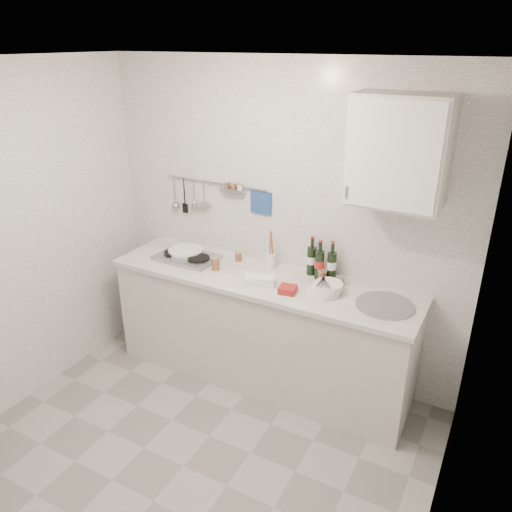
% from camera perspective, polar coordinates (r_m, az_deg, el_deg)
% --- Properties ---
extents(floor, '(3.00, 3.00, 0.00)m').
position_cam_1_polar(floor, '(3.61, -8.28, -22.67)').
color(floor, slate).
rests_on(floor, ground).
extents(ceiling, '(3.00, 3.00, 0.00)m').
position_cam_1_polar(ceiling, '(2.51, -11.81, 20.97)').
color(ceiling, silver).
rests_on(ceiling, back_wall).
extents(back_wall, '(3.00, 0.02, 2.50)m').
position_cam_1_polar(back_wall, '(3.94, 2.72, 3.60)').
color(back_wall, silver).
rests_on(back_wall, floor).
extents(wall_right, '(0.02, 2.80, 2.50)m').
position_cam_1_polar(wall_right, '(2.36, 21.40, -13.03)').
color(wall_right, silver).
rests_on(wall_right, floor).
extents(counter, '(2.44, 0.64, 0.96)m').
position_cam_1_polar(counter, '(4.05, 0.71, -8.61)').
color(counter, beige).
rests_on(counter, floor).
extents(wall_rail, '(0.98, 0.09, 0.34)m').
position_cam_1_polar(wall_rail, '(4.13, -4.95, 7.09)').
color(wall_rail, '#93969B').
rests_on(wall_rail, back_wall).
extents(wall_cabinet, '(0.60, 0.38, 0.70)m').
position_cam_1_polar(wall_cabinet, '(3.30, 16.02, 11.43)').
color(wall_cabinet, beige).
rests_on(wall_cabinet, back_wall).
extents(plate_stack_hob, '(0.32, 0.31, 0.06)m').
position_cam_1_polar(plate_stack_hob, '(4.23, -8.23, 0.42)').
color(plate_stack_hob, '#5080B7').
rests_on(plate_stack_hob, counter).
extents(plate_stack_sink, '(0.26, 0.25, 0.09)m').
position_cam_1_polar(plate_stack_sink, '(3.60, 7.96, -3.67)').
color(plate_stack_sink, white).
rests_on(plate_stack_sink, counter).
extents(wine_bottles, '(0.24, 0.11, 0.31)m').
position_cam_1_polar(wine_bottles, '(3.78, 7.44, -0.31)').
color(wine_bottles, black).
rests_on(wine_bottles, counter).
extents(butter_dish, '(0.24, 0.19, 0.07)m').
position_cam_1_polar(butter_dish, '(3.69, 0.47, -2.80)').
color(butter_dish, white).
rests_on(butter_dish, counter).
extents(strawberry_punnet, '(0.13, 0.13, 0.05)m').
position_cam_1_polar(strawberry_punnet, '(3.59, 3.63, -3.84)').
color(strawberry_punnet, '#B02B13').
rests_on(strawberry_punnet, counter).
extents(utensil_crock, '(0.08, 0.08, 0.32)m').
position_cam_1_polar(utensil_crock, '(3.94, 1.68, -0.37)').
color(utensil_crock, white).
rests_on(utensil_crock, counter).
extents(jar_a, '(0.06, 0.06, 0.09)m').
position_cam_1_polar(jar_a, '(4.08, -2.02, 0.02)').
color(jar_a, brown).
rests_on(jar_a, counter).
extents(jar_b, '(0.07, 0.07, 0.09)m').
position_cam_1_polar(jar_b, '(3.76, 7.57, -2.24)').
color(jar_b, brown).
rests_on(jar_b, counter).
extents(jar_c, '(0.06, 0.06, 0.07)m').
position_cam_1_polar(jar_c, '(3.73, 9.63, -2.81)').
color(jar_c, brown).
rests_on(jar_c, counter).
extents(jar_d, '(0.07, 0.07, 0.11)m').
position_cam_1_polar(jar_d, '(3.93, -4.66, -0.82)').
color(jar_d, brown).
rests_on(jar_d, counter).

